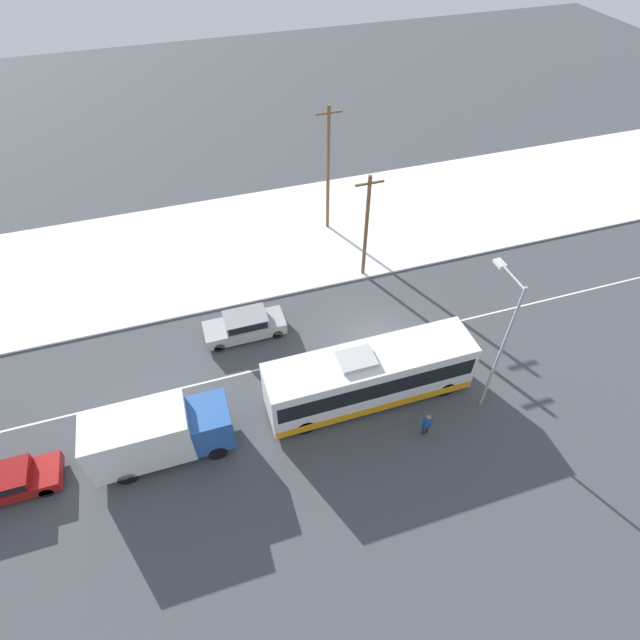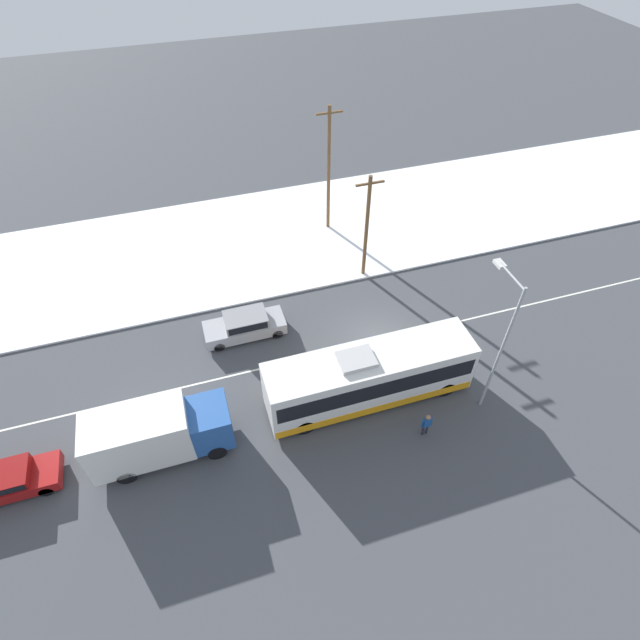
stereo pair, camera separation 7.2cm
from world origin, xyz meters
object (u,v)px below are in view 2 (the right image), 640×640
at_px(pedestrian_at_stop, 427,423).
at_px(utility_pole_roadside, 367,227).
at_px(parked_car_near_truck, 6,480).
at_px(streetlamp, 501,333).
at_px(utility_pole_snowlot, 329,169).
at_px(box_truck, 156,434).
at_px(city_bus, 369,377).
at_px(sedan_car, 245,324).

distance_m(pedestrian_at_stop, utility_pole_roadside, 13.03).
bearing_deg(parked_car_near_truck, streetlamp, -4.73).
distance_m(pedestrian_at_stop, utility_pole_snowlot, 18.93).
distance_m(utility_pole_roadside, utility_pole_snowlot, 6.00).
xyz_separation_m(box_truck, streetlamp, (16.33, -1.69, 3.39)).
bearing_deg(parked_car_near_truck, city_bus, -0.13).
xyz_separation_m(box_truck, utility_pole_roadside, (14.15, 9.77, 2.16)).
bearing_deg(streetlamp, box_truck, 174.09).
bearing_deg(streetlamp, utility_pole_snowlot, 99.07).
height_order(box_truck, utility_pole_roadside, utility_pole_roadside).
xyz_separation_m(box_truck, pedestrian_at_stop, (12.66, -2.84, -0.76)).
height_order(sedan_car, utility_pole_roadside, utility_pole_roadside).
relative_size(parked_car_near_truck, pedestrian_at_stop, 2.83).
bearing_deg(pedestrian_at_stop, utility_pole_roadside, 83.27).
distance_m(streetlamp, utility_pole_roadside, 11.73).
xyz_separation_m(box_truck, sedan_car, (5.45, 6.63, -0.88)).
bearing_deg(pedestrian_at_stop, sedan_car, 127.30).
xyz_separation_m(city_bus, parked_car_near_truck, (-17.65, 0.04, -0.96)).
height_order(box_truck, utility_pole_snowlot, utility_pole_snowlot).
bearing_deg(utility_pole_roadside, sedan_car, -160.17).
bearing_deg(sedan_car, box_truck, 50.59).
height_order(box_truck, parked_car_near_truck, box_truck).
height_order(city_bus, utility_pole_snowlot, utility_pole_snowlot).
bearing_deg(streetlamp, pedestrian_at_stop, -162.59).
xyz_separation_m(sedan_car, parked_car_near_truck, (-12.35, -6.40, -0.11)).
bearing_deg(utility_pole_roadside, box_truck, -145.39).
bearing_deg(utility_pole_roadside, parked_car_near_truck, -155.63).
bearing_deg(sedan_car, pedestrian_at_stop, 127.30).
distance_m(city_bus, utility_pole_snowlot, 16.04).
relative_size(city_bus, sedan_car, 2.27).
bearing_deg(city_bus, pedestrian_at_stop, -57.80).
bearing_deg(sedan_car, city_bus, 129.48).
bearing_deg(box_truck, parked_car_near_truck, 178.07).
distance_m(city_bus, parked_car_near_truck, 17.68).
xyz_separation_m(sedan_car, pedestrian_at_stop, (7.21, -9.47, 0.12)).
xyz_separation_m(streetlamp, utility_pole_snowlot, (-2.77, 17.36, -0.30)).
bearing_deg(city_bus, sedan_car, 129.48).
height_order(parked_car_near_truck, streetlamp, streetlamp).
xyz_separation_m(sedan_car, utility_pole_roadside, (8.70, 3.14, 3.04)).
distance_m(sedan_car, parked_car_near_truck, 13.91).
distance_m(sedan_car, utility_pole_snowlot, 12.77).
bearing_deg(city_bus, utility_pole_snowlot, 79.73).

